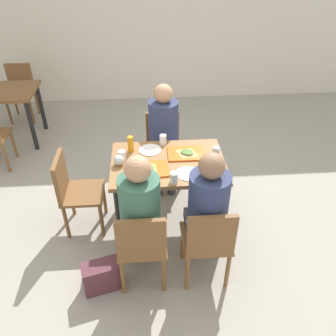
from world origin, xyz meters
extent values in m
cube|color=#9E998E|center=(0.00, 0.00, -0.01)|extent=(10.00, 10.00, 0.02)
cube|color=silver|center=(0.00, 3.20, 1.40)|extent=(10.00, 0.10, 2.80)
cube|color=olive|center=(0.00, 0.00, 0.73)|extent=(1.07, 0.76, 0.04)
cylinder|color=black|center=(-0.47, -0.32, 0.36)|extent=(0.06, 0.06, 0.71)
cylinder|color=black|center=(0.47, -0.32, 0.36)|extent=(0.06, 0.06, 0.71)
cylinder|color=black|center=(-0.47, 0.32, 0.36)|extent=(0.06, 0.06, 0.71)
cylinder|color=black|center=(0.47, 0.32, 0.36)|extent=(0.06, 0.06, 0.71)
cube|color=brown|center=(-0.27, -0.68, 0.42)|extent=(0.40, 0.40, 0.03)
cube|color=brown|center=(-0.27, -0.86, 0.64)|extent=(0.38, 0.04, 0.40)
cylinder|color=brown|center=(-0.44, -0.51, 0.20)|extent=(0.04, 0.04, 0.41)
cylinder|color=brown|center=(-0.10, -0.51, 0.20)|extent=(0.04, 0.04, 0.41)
cylinder|color=brown|center=(-0.44, -0.85, 0.20)|extent=(0.04, 0.04, 0.41)
cylinder|color=brown|center=(-0.10, -0.85, 0.20)|extent=(0.04, 0.04, 0.41)
cube|color=brown|center=(0.27, -0.68, 0.42)|extent=(0.40, 0.40, 0.03)
cube|color=brown|center=(0.27, -0.86, 0.64)|extent=(0.38, 0.04, 0.40)
cylinder|color=brown|center=(0.10, -0.51, 0.20)|extent=(0.04, 0.04, 0.41)
cylinder|color=brown|center=(0.44, -0.51, 0.20)|extent=(0.04, 0.04, 0.41)
cylinder|color=brown|center=(0.10, -0.85, 0.20)|extent=(0.04, 0.04, 0.41)
cylinder|color=brown|center=(0.44, -0.85, 0.20)|extent=(0.04, 0.04, 0.41)
cube|color=brown|center=(0.00, 0.68, 0.42)|extent=(0.40, 0.40, 0.03)
cube|color=brown|center=(0.00, 0.86, 0.64)|extent=(0.38, 0.04, 0.40)
cylinder|color=brown|center=(0.17, 0.51, 0.20)|extent=(0.04, 0.04, 0.41)
cylinder|color=brown|center=(-0.17, 0.51, 0.20)|extent=(0.04, 0.04, 0.41)
cylinder|color=brown|center=(0.17, 0.85, 0.20)|extent=(0.04, 0.04, 0.41)
cylinder|color=brown|center=(-0.17, 0.85, 0.20)|extent=(0.04, 0.04, 0.41)
cube|color=brown|center=(-0.83, 0.00, 0.42)|extent=(0.40, 0.40, 0.03)
cube|color=brown|center=(-1.01, 0.00, 0.64)|extent=(0.04, 0.38, 0.40)
cylinder|color=brown|center=(-0.66, 0.17, 0.20)|extent=(0.04, 0.04, 0.41)
cylinder|color=brown|center=(-0.66, -0.17, 0.20)|extent=(0.04, 0.04, 0.41)
cylinder|color=brown|center=(-1.00, 0.17, 0.20)|extent=(0.04, 0.04, 0.41)
cylinder|color=brown|center=(-1.00, -0.17, 0.20)|extent=(0.04, 0.04, 0.41)
cylinder|color=#383842|center=(-0.35, -0.45, 0.22)|extent=(0.10, 0.10, 0.44)
cylinder|color=#383842|center=(-0.19, -0.45, 0.22)|extent=(0.10, 0.10, 0.44)
cube|color=#383842|center=(-0.27, -0.55, 0.49)|extent=(0.32, 0.28, 0.10)
cylinder|color=#386651|center=(-0.27, -0.66, 0.80)|extent=(0.32, 0.32, 0.52)
sphere|color=tan|center=(-0.27, -0.66, 1.15)|extent=(0.20, 0.20, 0.20)
cylinder|color=#383842|center=(0.19, -0.45, 0.22)|extent=(0.10, 0.10, 0.44)
cylinder|color=#383842|center=(0.35, -0.45, 0.22)|extent=(0.10, 0.10, 0.44)
cube|color=#383842|center=(0.27, -0.55, 0.49)|extent=(0.32, 0.28, 0.10)
cylinder|color=navy|center=(0.27, -0.66, 0.80)|extent=(0.32, 0.32, 0.52)
sphere|color=#8C664C|center=(0.27, -0.66, 1.15)|extent=(0.20, 0.20, 0.20)
cylinder|color=#383842|center=(0.08, 0.45, 0.22)|extent=(0.10, 0.10, 0.44)
cylinder|color=#383842|center=(-0.08, 0.45, 0.22)|extent=(0.10, 0.10, 0.44)
cube|color=#383842|center=(0.00, 0.55, 0.49)|extent=(0.32, 0.28, 0.10)
cylinder|color=navy|center=(0.00, 0.66, 0.80)|extent=(0.32, 0.32, 0.52)
sphere|color=tan|center=(0.00, 0.66, 1.15)|extent=(0.20, 0.20, 0.20)
cube|color=#D85914|center=(-0.19, -0.13, 0.76)|extent=(0.39, 0.30, 0.02)
cube|color=#D85914|center=(0.19, 0.11, 0.76)|extent=(0.36, 0.26, 0.02)
cylinder|color=white|center=(-0.16, 0.21, 0.76)|extent=(0.22, 0.22, 0.01)
cylinder|color=white|center=(0.16, -0.21, 0.76)|extent=(0.22, 0.22, 0.01)
pyramid|color=tan|center=(-0.19, -0.11, 0.77)|extent=(0.22, 0.24, 0.01)
ellipsoid|color=#4C7233|center=(-0.19, -0.11, 0.78)|extent=(0.16, 0.17, 0.01)
pyramid|color=#DBAD60|center=(0.19, 0.10, 0.77)|extent=(0.23, 0.22, 0.01)
ellipsoid|color=#4C7233|center=(0.19, 0.10, 0.78)|extent=(0.16, 0.15, 0.01)
cylinder|color=white|center=(-0.03, 0.32, 0.80)|extent=(0.07, 0.07, 0.10)
cylinder|color=white|center=(0.03, -0.32, 0.80)|extent=(0.07, 0.07, 0.10)
cylinder|color=white|center=(-0.43, 0.06, 0.80)|extent=(0.07, 0.07, 0.10)
cylinder|color=#B7BCC6|center=(0.45, 0.02, 0.81)|extent=(0.07, 0.07, 0.12)
cylinder|color=orange|center=(-0.35, 0.21, 0.83)|extent=(0.06, 0.06, 0.16)
sphere|color=silver|center=(-0.45, -0.02, 0.80)|extent=(0.10, 0.10, 0.10)
cube|color=#592D38|center=(-0.62, -0.78, 0.14)|extent=(0.35, 0.24, 0.28)
cube|color=brown|center=(-2.10, 1.85, 0.73)|extent=(0.90, 0.70, 0.04)
cylinder|color=black|center=(-1.71, 1.56, 0.36)|extent=(0.06, 0.06, 0.71)
cylinder|color=black|center=(-1.71, 2.14, 0.36)|extent=(0.06, 0.06, 0.71)
cylinder|color=brown|center=(-1.93, 1.37, 0.20)|extent=(0.04, 0.04, 0.41)
cylinder|color=brown|center=(-1.93, 1.03, 0.20)|extent=(0.04, 0.04, 0.41)
cube|color=brown|center=(-2.10, 2.50, 0.42)|extent=(0.40, 0.40, 0.03)
cube|color=brown|center=(-2.10, 2.68, 0.64)|extent=(0.38, 0.04, 0.40)
cylinder|color=brown|center=(-1.93, 2.33, 0.20)|extent=(0.04, 0.04, 0.41)
cylinder|color=brown|center=(-2.27, 2.33, 0.20)|extent=(0.04, 0.04, 0.41)
cylinder|color=brown|center=(-1.93, 2.67, 0.20)|extent=(0.04, 0.04, 0.41)
cylinder|color=brown|center=(-2.27, 2.67, 0.20)|extent=(0.04, 0.04, 0.41)
camera|label=1|loc=(-0.20, -2.67, 2.58)|focal=37.11mm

